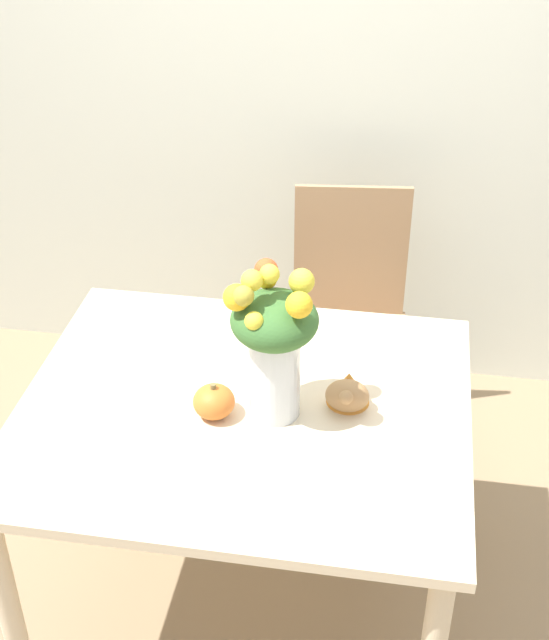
% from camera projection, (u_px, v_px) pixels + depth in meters
% --- Properties ---
extents(ground_plane, '(12.00, 12.00, 0.00)m').
position_uv_depth(ground_plane, '(249.00, 597.00, 2.73)').
color(ground_plane, '#8E7556').
extents(wall_back, '(8.00, 0.06, 2.70)m').
position_uv_depth(wall_back, '(313.00, 34.00, 3.06)').
color(wall_back, silver).
rests_on(wall_back, ground_plane).
extents(dining_table, '(1.17, 0.99, 0.75)m').
position_uv_depth(dining_table, '(245.00, 435.00, 2.37)').
color(dining_table, beige).
rests_on(dining_table, ground_plane).
extents(flower_vase, '(0.22, 0.22, 0.43)m').
position_uv_depth(flower_vase, '(274.00, 341.00, 2.17)').
color(flower_vase, silver).
rests_on(flower_vase, dining_table).
extents(pumpkin, '(0.11, 0.11, 0.10)m').
position_uv_depth(pumpkin, '(214.00, 402.00, 2.26)').
color(pumpkin, orange).
rests_on(pumpkin, dining_table).
extents(turkey_figurine, '(0.11, 0.15, 0.09)m').
position_uv_depth(turkey_figurine, '(348.00, 391.00, 2.29)').
color(turkey_figurine, '#A87A4C').
rests_on(turkey_figurine, dining_table).
extents(dining_chair_near_window, '(0.46, 0.46, 0.94)m').
position_uv_depth(dining_chair_near_window, '(349.00, 321.00, 3.14)').
color(dining_chair_near_window, '#9E7A56').
rests_on(dining_chair_near_window, ground_plane).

